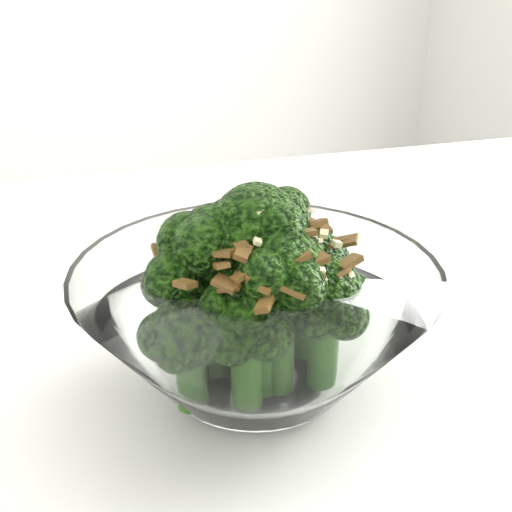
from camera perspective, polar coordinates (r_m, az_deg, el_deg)
table at (r=0.68m, az=7.44°, el=-8.09°), size 1.38×1.11×0.75m
broccoli_dish at (r=0.49m, az=-0.05°, el=-4.58°), size 0.25×0.25×0.16m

